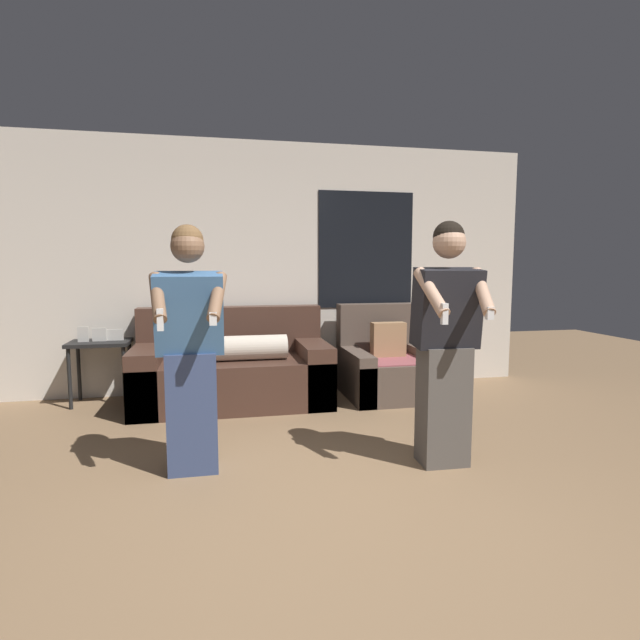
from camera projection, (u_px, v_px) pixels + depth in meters
ground_plane at (338, 545)px, 2.47m from camera, size 14.00×14.00×0.00m
wall_back at (269, 267)px, 5.48m from camera, size 5.96×0.07×2.70m
couch at (233, 371)px, 4.99m from camera, size 1.89×0.98×0.94m
armchair at (388, 367)px, 5.30m from camera, size 0.94×0.93×0.95m
side_table at (100, 350)px, 4.95m from camera, size 0.58×0.42×0.78m
person_left at (191, 350)px, 3.27m from camera, size 0.50×0.48×1.64m
person_right at (446, 344)px, 3.39m from camera, size 0.49×0.48×1.67m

